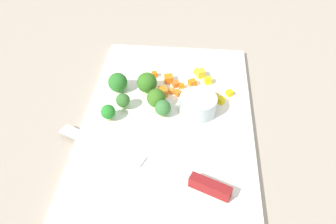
{
  "coord_description": "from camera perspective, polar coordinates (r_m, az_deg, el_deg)",
  "views": [
    {
      "loc": [
        -0.5,
        -0.05,
        0.49
      ],
      "look_at": [
        0.0,
        0.0,
        0.02
      ],
      "focal_mm": 37.68,
      "sensor_mm": 36.0,
      "label": 1
    }
  ],
  "objects": [
    {
      "name": "broccoli_floret_0",
      "position": [
        0.7,
        -7.29,
        1.85
      ],
      "size": [
        0.03,
        0.03,
        0.04
      ],
      "color": "#85AD67",
      "rests_on": "cutting_board"
    },
    {
      "name": "carrot_dice_4",
      "position": [
        0.75,
        2.2,
        4.25
      ],
      "size": [
        0.01,
        0.01,
        0.01
      ],
      "primitive_type": "cube",
      "rotation": [
        0.0,
        0.0,
        1.73
      ],
      "color": "orange",
      "rests_on": "cutting_board"
    },
    {
      "name": "chef_knife",
      "position": [
        0.59,
        0.48,
        -9.62
      ],
      "size": [
        0.14,
        0.32,
        0.02
      ],
      "rotation": [
        0.0,
        0.0,
        1.18
      ],
      "color": "silver",
      "rests_on": "cutting_board"
    },
    {
      "name": "pepper_dice_1",
      "position": [
        0.74,
        9.92,
        3.05
      ],
      "size": [
        0.02,
        0.02,
        0.01
      ],
      "primitive_type": "cube",
      "rotation": [
        0.0,
        0.0,
        2.15
      ],
      "color": "yellow",
      "rests_on": "cutting_board"
    },
    {
      "name": "pepper_dice_3",
      "position": [
        0.77,
        6.53,
        5.06
      ],
      "size": [
        0.02,
        0.02,
        0.01
      ],
      "primitive_type": "cube",
      "rotation": [
        0.0,
        0.0,
        0.27
      ],
      "color": "yellow",
      "rests_on": "cutting_board"
    },
    {
      "name": "pepper_dice_2",
      "position": [
        0.72,
        8.56,
        1.87
      ],
      "size": [
        0.02,
        0.02,
        0.01
      ],
      "primitive_type": "cube",
      "rotation": [
        0.0,
        0.0,
        2.5
      ],
      "color": "yellow",
      "rests_on": "cutting_board"
    },
    {
      "name": "carrot_dice_6",
      "position": [
        0.73,
        -0.86,
        3.29
      ],
      "size": [
        0.02,
        0.02,
        0.02
      ],
      "primitive_type": "cube",
      "rotation": [
        0.0,
        0.0,
        0.34
      ],
      "color": "orange",
      "rests_on": "cutting_board"
    },
    {
      "name": "carrot_dice_2",
      "position": [
        0.76,
        3.96,
        4.7
      ],
      "size": [
        0.02,
        0.02,
        0.01
      ],
      "primitive_type": "cube",
      "rotation": [
        0.0,
        0.0,
        0.55
      ],
      "color": "orange",
      "rests_on": "cutting_board"
    },
    {
      "name": "carrot_dice_1",
      "position": [
        0.77,
        0.11,
        5.41
      ],
      "size": [
        0.02,
        0.02,
        0.02
      ],
      "primitive_type": "cube",
      "rotation": [
        0.0,
        0.0,
        1.79
      ],
      "color": "orange",
      "rests_on": "cutting_board"
    },
    {
      "name": "ground_plane",
      "position": [
        0.7,
        0.0,
        -1.32
      ],
      "size": [
        4.0,
        4.0,
        0.0
      ],
      "primitive_type": "plane",
      "color": "#A19383"
    },
    {
      "name": "pepper_dice_4",
      "position": [
        0.78,
        5.31,
        6.23
      ],
      "size": [
        0.02,
        0.02,
        0.02
      ],
      "primitive_type": "cube",
      "rotation": [
        0.0,
        0.0,
        0.38
      ],
      "color": "yellow",
      "rests_on": "cutting_board"
    },
    {
      "name": "pepper_dice_5",
      "position": [
        0.73,
        7.5,
        2.43
      ],
      "size": [
        0.02,
        0.02,
        0.01
      ],
      "primitive_type": "cube",
      "rotation": [
        0.0,
        0.0,
        1.18
      ],
      "color": "yellow",
      "rests_on": "cutting_board"
    },
    {
      "name": "broccoli_floret_4",
      "position": [
        0.73,
        -3.42,
        4.74
      ],
      "size": [
        0.04,
        0.04,
        0.05
      ],
      "color": "#85BF5B",
      "rests_on": "cutting_board"
    },
    {
      "name": "carrot_dice_5",
      "position": [
        0.74,
        0.14,
        3.5
      ],
      "size": [
        0.01,
        0.01,
        0.01
      ],
      "primitive_type": "cube",
      "rotation": [
        0.0,
        0.0,
        3.09
      ],
      "color": "orange",
      "rests_on": "cutting_board"
    },
    {
      "name": "broccoli_floret_5",
      "position": [
        0.68,
        -0.84,
        0.52
      ],
      "size": [
        0.03,
        0.03,
        0.04
      ],
      "color": "#98B163",
      "rests_on": "cutting_board"
    },
    {
      "name": "cutting_board",
      "position": [
        0.69,
        0.0,
        -0.96
      ],
      "size": [
        0.49,
        0.33,
        0.01
      ],
      "primitive_type": "cube",
      "color": "white",
      "rests_on": "ground_plane"
    },
    {
      "name": "pepper_dice_0",
      "position": [
        0.8,
        4.72,
        6.58
      ],
      "size": [
        0.02,
        0.02,
        0.01
      ],
      "primitive_type": "cube",
      "rotation": [
        0.0,
        0.0,
        1.09
      ],
      "color": "yellow",
      "rests_on": "cutting_board"
    },
    {
      "name": "broccoli_floret_2",
      "position": [
        0.74,
        -8.12,
        4.75
      ],
      "size": [
        0.04,
        0.04,
        0.04
      ],
      "color": "#8FB160",
      "rests_on": "cutting_board"
    },
    {
      "name": "broccoli_floret_1",
      "position": [
        0.7,
        -1.9,
        2.24
      ],
      "size": [
        0.04,
        0.04,
        0.04
      ],
      "color": "#83B661",
      "rests_on": "cutting_board"
    },
    {
      "name": "carrot_dice_3",
      "position": [
        0.78,
        -2.18,
        6.1
      ],
      "size": [
        0.01,
        0.01,
        0.01
      ],
      "primitive_type": "cube",
      "rotation": [
        0.0,
        0.0,
        1.96
      ],
      "color": "orange",
      "rests_on": "cutting_board"
    },
    {
      "name": "broccoli_floret_3",
      "position": [
        0.68,
        -9.65,
        -0.01
      ],
      "size": [
        0.03,
        0.03,
        0.03
      ],
      "color": "#97BE6B",
      "rests_on": "cutting_board"
    },
    {
      "name": "carrot_dice_7",
      "position": [
        0.76,
        1.26,
        4.53
      ],
      "size": [
        0.02,
        0.02,
        0.01
      ],
      "primitive_type": "cube",
      "rotation": [
        0.0,
        0.0,
        2.06
      ],
      "color": "orange",
      "rests_on": "cutting_board"
    },
    {
      "name": "prep_bowl",
      "position": [
        0.69,
        4.88,
        1.21
      ],
      "size": [
        0.07,
        0.07,
        0.03
      ],
      "primitive_type": "cylinder",
      "color": "#B1BEC4",
      "rests_on": "cutting_board"
    },
    {
      "name": "carrot_dice_0",
      "position": [
        0.73,
        1.6,
        3.1
      ],
      "size": [
        0.02,
        0.02,
        0.01
      ],
      "primitive_type": "cube",
      "rotation": [
        0.0,
        0.0,
        2.32
      ],
      "color": "orange",
      "rests_on": "cutting_board"
    }
  ]
}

